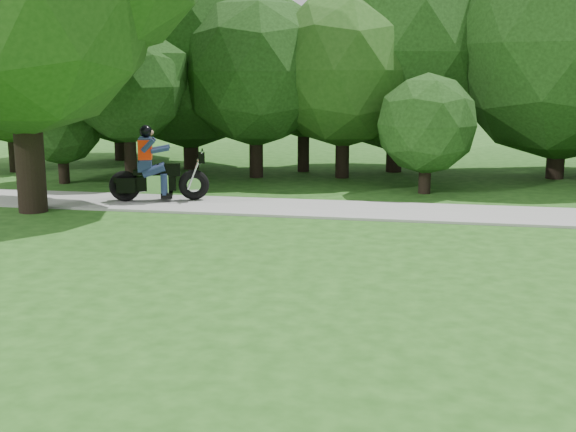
{
  "coord_description": "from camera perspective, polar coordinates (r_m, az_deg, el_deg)",
  "views": [
    {
      "loc": [
        -1.25,
        -9.19,
        3.37
      ],
      "look_at": [
        -3.48,
        2.58,
        0.94
      ],
      "focal_mm": 45.0,
      "sensor_mm": 36.0,
      "label": 1
    }
  ],
  "objects": [
    {
      "name": "ground",
      "position": [
        9.87,
        17.54,
        -9.04
      ],
      "size": [
        100.0,
        100.0,
        0.0
      ],
      "primitive_type": "plane",
      "color": "#204C15",
      "rests_on": "ground"
    },
    {
      "name": "walkway",
      "position": [
        17.56,
        14.6,
        0.13
      ],
      "size": [
        60.0,
        2.2,
        0.06
      ],
      "primitive_type": "cube",
      "color": "gray",
      "rests_on": "ground"
    },
    {
      "name": "tree_line",
      "position": [
        24.09,
        19.18,
        11.61
      ],
      "size": [
        40.96,
        11.74,
        7.67
      ],
      "color": "black",
      "rests_on": "ground"
    },
    {
      "name": "touring_motorcycle",
      "position": [
        18.79,
        -10.64,
        3.31
      ],
      "size": [
        2.49,
        1.32,
        1.95
      ],
      "rotation": [
        0.0,
        0.0,
        0.31
      ],
      "color": "black",
      "rests_on": "walkway"
    }
  ]
}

